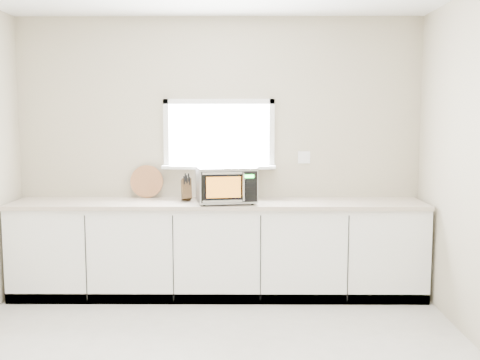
{
  "coord_description": "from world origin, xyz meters",
  "views": [
    {
      "loc": [
        0.24,
        -3.61,
        1.73
      ],
      "look_at": [
        0.21,
        1.55,
        1.14
      ],
      "focal_mm": 42.0,
      "sensor_mm": 36.0,
      "label": 1
    }
  ],
  "objects": [
    {
      "name": "microwave",
      "position": [
        0.08,
        1.6,
        1.1
      ],
      "size": [
        0.59,
        0.5,
        0.34
      ],
      "rotation": [
        0.0,
        0.0,
        0.18
      ],
      "color": "black",
      "rests_on": "countertop"
    },
    {
      "name": "cutting_board",
      "position": [
        -0.72,
        1.94,
        1.08
      ],
      "size": [
        0.33,
        0.08,
        0.32
      ],
      "primitive_type": "cylinder",
      "rotation": [
        1.4,
        0.0,
        0.0
      ],
      "color": "#A26D3E",
      "rests_on": "countertop"
    },
    {
      "name": "cabinets",
      "position": [
        0.0,
        1.7,
        0.44
      ],
      "size": [
        3.92,
        0.6,
        0.88
      ],
      "primitive_type": "cube",
      "color": "white",
      "rests_on": "ground"
    },
    {
      "name": "knife_block",
      "position": [
        -0.31,
        1.73,
        1.04
      ],
      "size": [
        0.13,
        0.2,
        0.27
      ],
      "rotation": [
        0.0,
        0.0,
        0.22
      ],
      "color": "#473219",
      "rests_on": "countertop"
    },
    {
      "name": "countertop",
      "position": [
        0.0,
        1.69,
        0.9
      ],
      "size": [
        3.92,
        0.64,
        0.04
      ],
      "primitive_type": "cube",
      "color": "beige",
      "rests_on": "cabinets"
    },
    {
      "name": "coffee_grinder",
      "position": [
        0.24,
        1.75,
        1.02
      ],
      "size": [
        0.12,
        0.12,
        0.2
      ],
      "rotation": [
        0.0,
        0.0,
        -0.07
      ],
      "color": "#B0B3B8",
      "rests_on": "countertop"
    },
    {
      "name": "back_wall",
      "position": [
        0.0,
        2.0,
        1.36
      ],
      "size": [
        4.0,
        0.17,
        2.7
      ],
      "color": "#B0A48C",
      "rests_on": "ground"
    }
  ]
}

